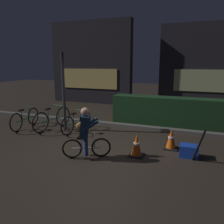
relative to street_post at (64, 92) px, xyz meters
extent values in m
plane|color=#2D261E|center=(1.77, -1.20, -1.30)|extent=(40.00, 40.00, 0.00)
cube|color=#56544F|center=(1.77, 1.00, -1.24)|extent=(12.00, 0.24, 0.12)
cube|color=#19381C|center=(3.57, 1.90, -0.78)|extent=(4.80, 0.70, 1.04)
cube|color=#262328|center=(-1.58, 5.30, 0.98)|extent=(4.77, 0.50, 4.55)
cube|color=#F2D172|center=(-1.58, 5.03, 0.10)|extent=(3.34, 0.04, 1.10)
cube|color=#262328|center=(4.84, 6.00, 0.81)|extent=(5.24, 0.50, 4.22)
cube|color=#BFCC8C|center=(4.84, 5.73, 0.10)|extent=(3.67, 0.04, 1.10)
cylinder|color=#2D2D33|center=(0.00, 0.00, 0.00)|extent=(0.10, 0.10, 2.60)
torus|color=black|center=(-1.48, 0.14, -0.98)|extent=(0.11, 0.64, 0.64)
torus|color=black|center=(-1.38, -0.81, -0.98)|extent=(0.11, 0.64, 0.64)
cylinder|color=#236B38|center=(-1.43, -0.34, -0.98)|extent=(0.13, 0.96, 0.04)
cylinder|color=#236B38|center=(-1.41, -0.50, -0.80)|extent=(0.03, 0.03, 0.36)
cube|color=black|center=(-1.41, -0.50, -0.62)|extent=(0.12, 0.21, 0.05)
cylinder|color=#236B38|center=(-1.46, -0.07, -0.78)|extent=(0.03, 0.03, 0.40)
cylinder|color=#236B38|center=(-1.46, -0.07, -0.58)|extent=(0.46, 0.07, 0.02)
torus|color=black|center=(-0.35, 0.42, -0.95)|extent=(0.17, 0.70, 0.70)
torus|color=black|center=(-0.54, -0.62, -0.95)|extent=(0.17, 0.70, 0.70)
cylinder|color=#236B38|center=(-0.44, -0.10, -0.95)|extent=(0.22, 1.04, 0.04)
cylinder|color=#236B38|center=(-0.48, -0.28, -0.75)|extent=(0.03, 0.03, 0.40)
cube|color=black|center=(-0.48, -0.28, -0.55)|extent=(0.13, 0.21, 0.05)
cylinder|color=#236B38|center=(-0.39, 0.18, -0.73)|extent=(0.03, 0.03, 0.44)
cylinder|color=#236B38|center=(-0.39, 0.18, -0.50)|extent=(0.46, 0.11, 0.02)
torus|color=black|center=(0.58, 0.38, -0.99)|extent=(0.15, 0.61, 0.61)
torus|color=black|center=(0.42, -0.51, -0.99)|extent=(0.15, 0.61, 0.61)
cylinder|color=#236B38|center=(0.50, -0.07, -0.99)|extent=(0.20, 0.90, 0.04)
cylinder|color=#236B38|center=(0.47, -0.22, -0.82)|extent=(0.03, 0.03, 0.34)
cube|color=black|center=(0.47, -0.22, -0.65)|extent=(0.13, 0.21, 0.05)
cylinder|color=#236B38|center=(0.55, 0.18, -0.80)|extent=(0.03, 0.03, 0.38)
cylinder|color=#236B38|center=(0.55, 0.18, -0.61)|extent=(0.46, 0.11, 0.02)
cube|color=black|center=(2.90, -1.30, -1.29)|extent=(0.36, 0.36, 0.03)
cone|color=#EA560F|center=(2.90, -1.30, -1.01)|extent=(0.26, 0.26, 0.53)
cylinder|color=white|center=(2.90, -1.30, -0.98)|extent=(0.16, 0.16, 0.05)
cube|color=black|center=(3.64, -0.51, -1.29)|extent=(0.36, 0.36, 0.03)
cone|color=#EA560F|center=(3.64, -0.51, -1.01)|extent=(0.26, 0.26, 0.52)
cylinder|color=white|center=(3.64, -0.51, -0.98)|extent=(0.16, 0.16, 0.05)
cube|color=#193DB7|center=(4.12, -0.90, -1.15)|extent=(0.45, 0.33, 0.30)
torus|color=black|center=(2.10, -1.68, -1.06)|extent=(0.45, 0.26, 0.48)
torus|color=black|center=(1.48, -2.00, -1.06)|extent=(0.45, 0.26, 0.48)
cylinder|color=silver|center=(1.79, -1.84, -1.06)|extent=(0.64, 0.36, 0.04)
cylinder|color=silver|center=(1.68, -1.90, -0.93)|extent=(0.03, 0.03, 0.26)
cube|color=black|center=(1.68, -1.90, -0.79)|extent=(0.22, 0.18, 0.05)
cylinder|color=silver|center=(1.96, -1.75, -0.91)|extent=(0.03, 0.03, 0.30)
cylinder|color=silver|center=(1.96, -1.75, -0.76)|extent=(0.23, 0.42, 0.02)
cylinder|color=navy|center=(1.72, -1.76, -1.00)|extent=(0.19, 0.24, 0.42)
cylinder|color=navy|center=(1.82, -1.94, -1.00)|extent=(0.19, 0.24, 0.42)
cube|color=#192D47|center=(1.75, -1.86, -0.51)|extent=(0.38, 0.40, 0.54)
sphere|color=tan|center=(1.77, -1.85, -0.15)|extent=(0.20, 0.20, 0.20)
cylinder|color=#192D47|center=(1.81, -1.67, -0.46)|extent=(0.39, 0.25, 0.29)
cylinder|color=#192D47|center=(1.94, -1.92, -0.46)|extent=(0.39, 0.25, 0.29)
ellipsoid|color=brown|center=(1.61, -1.71, -0.56)|extent=(0.36, 0.29, 0.24)
cylinder|color=black|center=(4.32, -1.15, -0.89)|extent=(0.28, 0.24, 0.82)
camera|label=1|loc=(4.20, -6.38, 0.96)|focal=35.74mm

